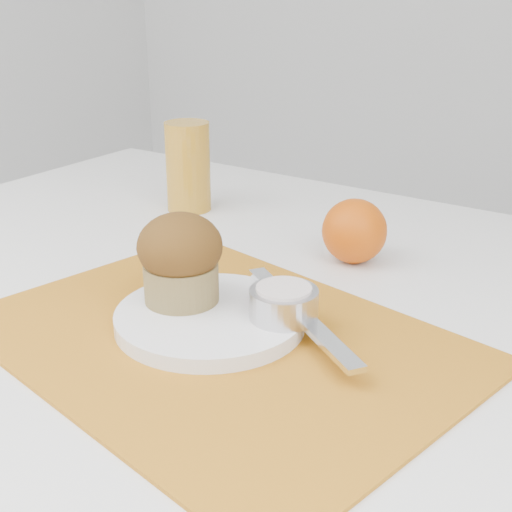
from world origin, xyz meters
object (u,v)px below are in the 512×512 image
Objects in this scene: plate at (210,318)px; juice_glass at (188,167)px; orange at (354,231)px; muffin at (180,258)px.

juice_glass is at bearing 132.00° from plate.
muffin is at bearing -108.29° from orange.
plate is 0.24m from orange.
juice_glass is (-0.25, 0.28, 0.05)m from plate.
juice_glass is at bearing 127.79° from muffin.
muffin is at bearing -52.21° from juice_glass.
orange is 0.85× the size of muffin.
plate is 2.40× the size of orange.
plate is at bearing -48.00° from juice_glass.
muffin reaches higher than plate.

